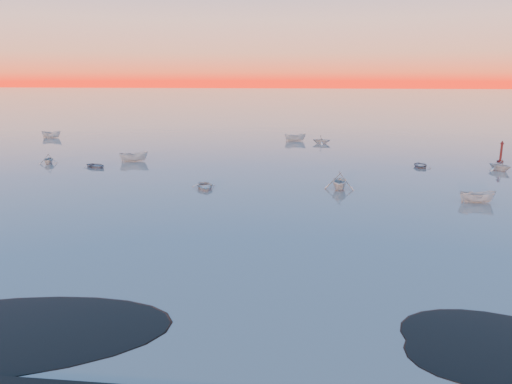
# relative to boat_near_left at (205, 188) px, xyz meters

# --- Properties ---
(ground) EXTENTS (600.00, 600.00, 0.00)m
(ground) POSITION_rel_boat_near_left_xyz_m (6.08, 67.65, 0.00)
(ground) COLOR slate
(ground) RESTS_ON ground
(mud_lobes) EXTENTS (140.00, 6.00, 0.07)m
(mud_lobes) POSITION_rel_boat_near_left_xyz_m (6.08, -33.35, 0.01)
(mud_lobes) COLOR black
(mud_lobes) RESTS_ON ground
(moored_fleet) EXTENTS (124.00, 58.00, 1.20)m
(moored_fleet) POSITION_rel_boat_near_left_xyz_m (6.08, 20.65, 0.00)
(moored_fleet) COLOR silver
(moored_fleet) RESTS_ON ground
(boat_near_left) EXTENTS (3.88, 2.51, 0.90)m
(boat_near_left) POSITION_rel_boat_near_left_xyz_m (0.00, 0.00, 0.00)
(boat_near_left) COLOR silver
(boat_near_left) RESTS_ON ground
(boat_near_center) EXTENTS (1.50, 3.48, 1.20)m
(boat_near_center) POSITION_rel_boat_near_left_xyz_m (27.90, -3.05, 0.00)
(boat_near_center) COLOR silver
(boat_near_center) RESTS_ON ground
(boat_near_right) EXTENTS (3.61, 3.05, 1.16)m
(boat_near_right) POSITION_rel_boat_near_left_xyz_m (36.08, 14.47, 0.00)
(boat_near_right) COLOR silver
(boat_near_right) RESTS_ON ground
(channel_marker) EXTENTS (0.89, 0.89, 3.16)m
(channel_marker) POSITION_rel_boat_near_left_xyz_m (38.54, 21.32, 1.25)
(channel_marker) COLOR #46110F
(channel_marker) RESTS_ON ground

